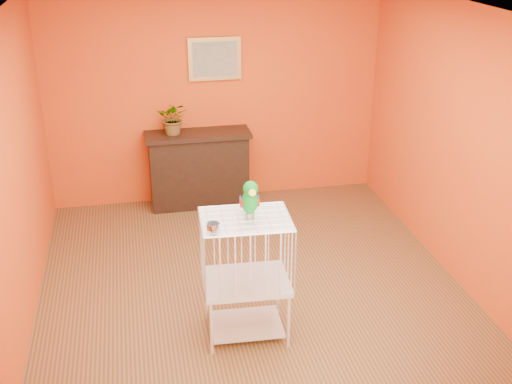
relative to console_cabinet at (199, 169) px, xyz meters
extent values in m
plane|color=brown|center=(0.25, -2.03, -0.46)|extent=(4.50, 4.50, 0.00)
plane|color=#CA4F13|center=(0.25, 0.22, 0.84)|extent=(4.00, 0.00, 4.00)
plane|color=#CA4F13|center=(0.25, -4.28, 0.84)|extent=(4.00, 0.00, 4.00)
plane|color=#CA4F13|center=(-1.75, -2.03, 0.84)|extent=(0.00, 4.50, 4.50)
plane|color=#CA4F13|center=(2.25, -2.03, 0.84)|extent=(0.00, 4.50, 4.50)
plane|color=white|center=(0.25, -2.03, 2.14)|extent=(4.50, 4.50, 0.00)
cube|color=black|center=(0.00, 0.00, -0.03)|extent=(1.17, 0.39, 0.88)
cube|color=black|center=(0.00, 0.00, 0.44)|extent=(1.25, 0.45, 0.05)
cube|color=black|center=(0.00, -0.17, -0.03)|extent=(0.82, 0.02, 0.44)
cube|color=#531F17|center=(-0.24, -0.04, -0.12)|extent=(0.05, 0.18, 0.27)
cube|color=#32552A|center=(-0.16, -0.04, -0.12)|extent=(0.05, 0.18, 0.27)
cube|color=#531F17|center=(-0.08, -0.04, -0.12)|extent=(0.05, 0.18, 0.27)
cube|color=#32552A|center=(0.02, -0.04, -0.12)|extent=(0.05, 0.18, 0.27)
cube|color=#531F17|center=(0.12, -0.04, -0.12)|extent=(0.05, 0.18, 0.27)
imported|color=#26722D|center=(-0.27, 0.01, 0.61)|extent=(0.43, 0.46, 0.30)
cube|color=#B48B40|center=(0.25, 0.19, 1.29)|extent=(0.62, 0.03, 0.50)
cube|color=gray|center=(0.25, 0.17, 1.29)|extent=(0.52, 0.01, 0.40)
cube|color=beige|center=(0.07, -2.72, -0.38)|extent=(0.62, 0.49, 0.02)
cube|color=beige|center=(0.07, -2.72, 0.05)|extent=(0.73, 0.58, 0.04)
cube|color=beige|center=(0.07, -2.72, 0.62)|extent=(0.73, 0.58, 0.01)
cylinder|color=beige|center=(-0.26, -2.95, -0.22)|extent=(0.03, 0.03, 0.49)
cylinder|color=beige|center=(0.37, -2.98, -0.22)|extent=(0.03, 0.03, 0.49)
cylinder|color=beige|center=(-0.24, -2.46, -0.22)|extent=(0.03, 0.03, 0.49)
cylinder|color=beige|center=(0.40, -2.49, -0.22)|extent=(0.03, 0.03, 0.49)
cylinder|color=silver|center=(-0.21, -2.90, 0.67)|extent=(0.10, 0.10, 0.07)
cylinder|color=#59544C|center=(0.08, -2.73, 0.65)|extent=(0.02, 0.02, 0.05)
cylinder|color=#59544C|center=(0.13, -2.73, 0.65)|extent=(0.02, 0.02, 0.05)
ellipsoid|color=#038720|center=(0.10, -2.73, 0.77)|extent=(0.13, 0.19, 0.24)
ellipsoid|color=#038720|center=(0.10, -2.76, 0.90)|extent=(0.12, 0.13, 0.12)
cone|color=#F5A314|center=(0.10, -2.82, 0.89)|extent=(0.06, 0.08, 0.08)
cone|color=black|center=(0.10, -2.81, 0.87)|extent=(0.03, 0.03, 0.03)
sphere|color=black|center=(0.06, -2.79, 0.92)|extent=(0.02, 0.02, 0.02)
sphere|color=black|center=(0.14, -2.79, 0.92)|extent=(0.02, 0.02, 0.02)
ellipsoid|color=#A50C0C|center=(0.04, -2.71, 0.76)|extent=(0.03, 0.07, 0.08)
ellipsoid|color=navy|center=(0.17, -2.72, 0.76)|extent=(0.03, 0.07, 0.08)
cone|color=#038720|center=(0.11, -2.65, 0.69)|extent=(0.08, 0.17, 0.13)
camera|label=1|loc=(-0.76, -7.21, 2.85)|focal=45.00mm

